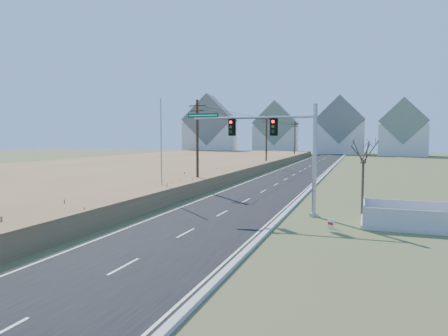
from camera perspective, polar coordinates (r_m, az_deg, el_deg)
ground at (r=24.00m, az=-3.47°, el=-8.33°), size 260.00×260.00×0.00m
road at (r=72.36m, az=11.96°, el=0.13°), size 8.00×180.00×0.06m
curb at (r=71.95m, az=15.24°, el=0.10°), size 0.30×180.00×0.18m
reed_marsh at (r=70.05m, az=-9.00°, el=0.54°), size 38.00×110.00×1.30m
utility_pole_near at (r=39.76m, az=-3.82°, el=3.52°), size 1.80×0.26×9.00m
utility_pole_mid at (r=68.39m, az=6.07°, el=3.86°), size 1.80×0.26×9.00m
utility_pole_far at (r=97.84m, az=10.07°, el=3.97°), size 1.80×0.26×9.00m
condo_nw at (r=130.40m, az=-1.97°, el=5.45°), size 17.69×13.38×19.05m
condo_nnw at (r=132.40m, az=7.43°, el=5.07°), size 14.93×11.17×17.03m
condo_n at (r=133.80m, az=16.24°, el=5.21°), size 15.27×10.20×18.54m
condo_ne at (r=126.08m, az=24.26°, el=4.71°), size 14.12×10.51×16.52m
traffic_signal_mast at (r=27.32m, az=8.89°, el=2.87°), size 9.43×0.64×7.50m
fence_enclosure at (r=26.39m, az=25.20°, el=-6.98°), size 5.69×3.92×1.29m
open_sign at (r=24.17m, az=15.01°, el=-7.67°), size 0.40×0.28×0.55m
flagpole at (r=34.05m, az=-8.95°, el=1.17°), size 0.38×0.38×8.52m
bare_tree at (r=28.40m, az=19.33°, el=2.52°), size 2.10×2.10×5.56m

